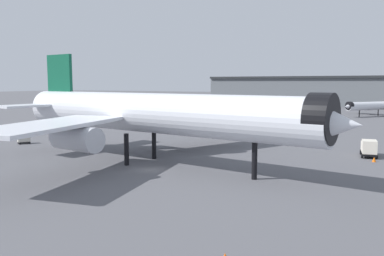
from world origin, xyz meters
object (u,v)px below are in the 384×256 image
at_px(airliner_far_taxiway, 380,106).
at_px(service_truck_front, 369,148).
at_px(baggage_cart_trailing, 24,139).
at_px(traffic_cone_wingtip, 374,159).
at_px(airliner_near_gate, 152,114).

bearing_deg(airliner_far_taxiway, service_truck_front, 41.09).
xyz_separation_m(baggage_cart_trailing, traffic_cone_wingtip, (67.19, 11.31, -0.58)).
xyz_separation_m(airliner_near_gate, traffic_cone_wingtip, (31.75, 17.14, -7.57)).
height_order(service_truck_front, traffic_cone_wingtip, service_truck_front).
distance_m(airliner_near_gate, service_truck_front, 38.18).
height_order(baggage_cart_trailing, traffic_cone_wingtip, baggage_cart_trailing).
distance_m(baggage_cart_trailing, traffic_cone_wingtip, 68.13).
relative_size(airliner_near_gate, service_truck_front, 10.98).
xyz_separation_m(airliner_far_taxiway, traffic_cone_wingtip, (1.81, -97.91, -3.59)).
height_order(airliner_far_taxiway, service_truck_front, airliner_far_taxiway).
height_order(airliner_near_gate, airliner_far_taxiway, airliner_near_gate).
bearing_deg(service_truck_front, traffic_cone_wingtip, -174.07).
bearing_deg(airliner_far_taxiway, baggage_cart_trailing, 9.72).
bearing_deg(airliner_near_gate, baggage_cart_trailing, 179.91).
distance_m(airliner_far_taxiway, service_truck_front, 93.28).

